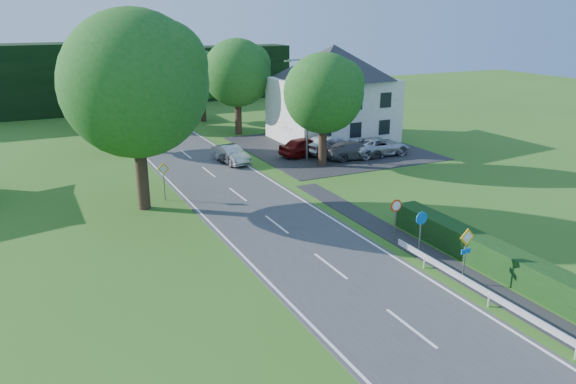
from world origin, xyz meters
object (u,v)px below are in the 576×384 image
streetlight (306,105)px  parked_car_grey (354,150)px  parked_car_red (305,146)px  parasol (289,136)px  parked_car_silver_a (330,145)px  motorcycle (226,158)px  parked_car_silver_b (378,146)px  moving_car (231,154)px

streetlight → parked_car_grey: 5.46m
parked_car_red → parasol: bearing=-16.3°
parked_car_grey → parasol: (-2.75, 6.29, 0.22)m
parked_car_red → parked_car_silver_a: size_ratio=0.97×
motorcycle → parked_car_grey: size_ratio=0.43×
parked_car_grey → parked_car_silver_b: bearing=-81.0°
parked_car_red → parked_car_silver_b: bearing=-126.3°
motorcycle → parked_car_silver_b: (12.43, -2.36, 0.19)m
parked_car_red → parked_car_silver_a: 2.18m
streetlight → moving_car: bearing=162.2°
streetlight → parasol: streetlight is taller
streetlight → motorcycle: 7.46m
parked_car_silver_b → motorcycle: bearing=79.9°
parked_car_silver_a → parked_car_grey: size_ratio=0.95×
streetlight → parked_car_grey: size_ratio=1.63×
parked_car_red → parked_car_silver_b: 6.04m
streetlight → parked_car_silver_b: (6.17, -1.15, -3.68)m
parasol → parked_car_red: bearing=-95.2°
motorcycle → parked_car_silver_b: 12.66m
parked_car_silver_a → streetlight: bearing=96.3°
motorcycle → moving_car: bearing=36.7°
moving_car → parked_car_grey: parked_car_grey is taller
parked_car_silver_a → motorcycle: bearing=74.8°
streetlight → parked_car_red: streetlight is taller
motorcycle → parasol: bearing=20.4°
moving_car → parked_car_grey: (9.41, -3.10, 0.03)m
parked_car_red → parked_car_silver_a: parked_car_red is taller
parked_car_grey → parasol: size_ratio=2.36×
streetlight → parked_car_grey: (3.78, -1.29, -3.71)m
motorcycle → parked_car_red: size_ratio=0.47×
parked_car_silver_b → streetlight: bearing=80.0°
moving_car → motorcycle: (-0.63, -0.60, -0.12)m
parked_car_grey → parasol: parasol is taller
motorcycle → parked_car_red: parked_car_red is taller
parked_car_silver_a → parasol: bearing=10.6°
parked_car_red → parked_car_silver_b: (5.47, -2.58, -0.02)m
streetlight → motorcycle: bearing=169.1°
motorcycle → parked_car_grey: bearing=-21.0°
parked_car_silver_b → parasol: parasol is taller
parked_car_silver_a → parked_car_silver_b: parked_car_silver_a is taller
streetlight → parked_car_silver_b: streetlight is taller
streetlight → parasol: size_ratio=3.86×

